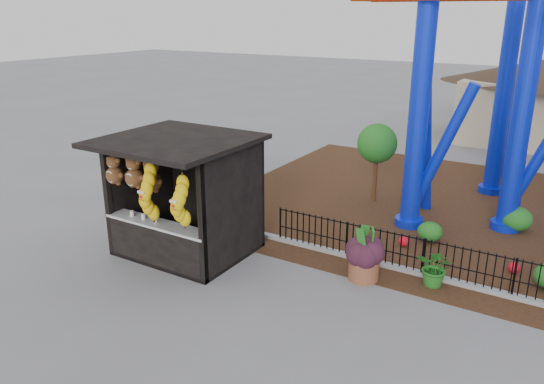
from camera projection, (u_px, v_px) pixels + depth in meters
The scene contains 8 objects.
ground at pixel (258, 300), 11.79m from camera, with size 120.00×120.00×0.00m, color slate.
mulch_bed at pixel (509, 220), 16.26m from camera, with size 18.00×12.00×0.02m, color #331E11.
curb at pixel (474, 287), 12.21m from camera, with size 18.00×0.18×0.12m, color gray.
prize_booth at pixel (178, 199), 13.50m from camera, with size 3.50×3.40×3.12m.
picket_fence at pixel (519, 280), 11.62m from camera, with size 12.20×0.06×1.00m, color black, non-canonical shape.
terracotta_planter at pixel (364, 267), 12.61m from camera, with size 0.72×0.72×0.61m, color brown.
planter_foliage at pixel (365, 244), 12.41m from camera, with size 0.70×0.70×0.64m, color #311320.
potted_plant at pixel (436, 268), 12.25m from camera, with size 0.84×0.73×0.94m, color #234F17.
Camera 1 is at (5.71, -8.68, 6.08)m, focal length 35.00 mm.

